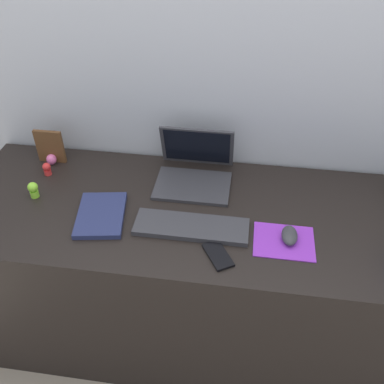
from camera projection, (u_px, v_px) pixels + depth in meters
The scene contains 13 objects.
ground_plane at pixel (194, 325), 2.10m from camera, with size 6.00×6.00×0.00m, color gray.
back_wall at pixel (207, 141), 1.89m from camera, with size 3.06×0.05×1.62m, color #B2B7C1.
desk at pixel (195, 275), 1.87m from camera, with size 1.86×0.68×0.74m, color black.
laptop at pixel (195, 168), 1.76m from camera, with size 0.30×0.27×0.21m.
keyboard at pixel (191, 227), 1.56m from camera, with size 0.41×0.13×0.02m, color #333338.
mousepad at pixel (284, 241), 1.51m from camera, with size 0.21×0.17×0.00m, color purple.
mouse at pixel (289, 235), 1.51m from camera, with size 0.06×0.10×0.03m, color #333338.
cell_phone at pixel (218, 255), 1.46m from camera, with size 0.06×0.13×0.01m, color black.
notebook_pad at pixel (101, 215), 1.61m from camera, with size 0.17×0.24×0.02m, color navy.
picture_frame at pixel (50, 146), 1.85m from camera, with size 0.12×0.02×0.15m, color brown.
toy_figurine_lime at pixel (33, 189), 1.68m from camera, with size 0.04×0.04×0.07m.
toy_figurine_pink at pixel (51, 159), 1.86m from camera, with size 0.04×0.04×0.05m, color pink.
toy_figurine_red at pixel (47, 169), 1.80m from camera, with size 0.03×0.03×0.06m.
Camera 1 is at (0.17, -1.22, 1.83)m, focal length 40.59 mm.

